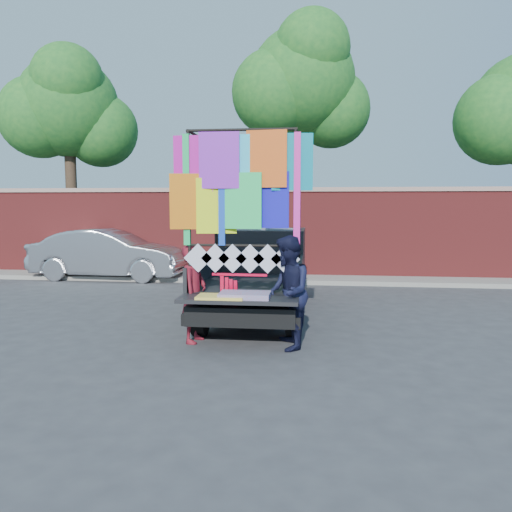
# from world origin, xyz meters

# --- Properties ---
(ground) EXTENTS (90.00, 90.00, 0.00)m
(ground) POSITION_xyz_m (0.00, 0.00, 0.00)
(ground) COLOR #38383A
(ground) RESTS_ON ground
(brick_wall) EXTENTS (30.00, 0.45, 2.61)m
(brick_wall) POSITION_xyz_m (0.00, 7.00, 1.33)
(brick_wall) COLOR maroon
(brick_wall) RESTS_ON ground
(curb) EXTENTS (30.00, 1.20, 0.12)m
(curb) POSITION_xyz_m (0.00, 6.30, 0.06)
(curb) COLOR gray
(curb) RESTS_ON ground
(tree_left) EXTENTS (4.20, 3.30, 7.05)m
(tree_left) POSITION_xyz_m (-6.48, 8.12, 5.12)
(tree_left) COLOR #38281C
(tree_left) RESTS_ON ground
(tree_mid) EXTENTS (4.20, 3.30, 7.73)m
(tree_mid) POSITION_xyz_m (1.02, 8.12, 5.70)
(tree_mid) COLOR #38281C
(tree_mid) RESTS_ON ground
(pickup_truck) EXTENTS (2.05, 5.15, 3.24)m
(pickup_truck) POSITION_xyz_m (0.36, 2.41, 0.82)
(pickup_truck) COLOR black
(pickup_truck) RESTS_ON ground
(sedan) EXTENTS (4.37, 1.61, 1.43)m
(sedan) POSITION_xyz_m (-4.41, 6.17, 0.72)
(sedan) COLOR #B1B3B9
(sedan) RESTS_ON ground
(woman) EXTENTS (0.44, 0.60, 1.52)m
(woman) POSITION_xyz_m (-0.41, 0.03, 0.76)
(woman) COLOR maroon
(woman) RESTS_ON ground
(man) EXTENTS (0.76, 0.91, 1.69)m
(man) POSITION_xyz_m (1.05, -0.18, 0.85)
(man) COLOR black
(man) RESTS_ON ground
(streamer_bundle) EXTENTS (0.84, 0.08, 0.59)m
(streamer_bundle) POSITION_xyz_m (0.23, -0.09, 0.91)
(streamer_bundle) COLOR red
(streamer_bundle) RESTS_ON ground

